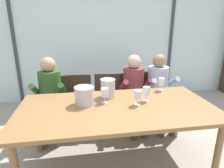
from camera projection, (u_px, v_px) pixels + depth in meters
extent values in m
plane|color=#9E9384|center=(106.00, 123.00, 3.31)|extent=(14.00, 14.00, 0.00)
cube|color=silver|center=(97.00, 40.00, 4.11)|extent=(7.36, 0.03, 2.60)
cube|color=#38383D|center=(14.00, 41.00, 3.83)|extent=(0.06, 0.06, 2.60)
cube|color=#38383D|center=(171.00, 39.00, 4.35)|extent=(0.06, 0.06, 2.60)
cube|color=#386633|center=(90.00, 49.00, 7.26)|extent=(13.36, 2.40, 1.42)
cube|color=olive|center=(117.00, 108.00, 2.14)|extent=(2.16, 1.07, 0.04)
cylinder|color=olive|center=(218.00, 153.00, 2.00)|extent=(0.07, 0.07, 0.72)
cylinder|color=olive|center=(37.00, 126.00, 2.52)|extent=(0.07, 0.07, 0.72)
cylinder|color=olive|center=(177.00, 115.00, 2.82)|extent=(0.07, 0.07, 0.72)
cube|color=#332319|center=(54.00, 107.00, 2.91)|extent=(0.46, 0.46, 0.03)
cube|color=#332319|center=(55.00, 89.00, 3.03)|extent=(0.42, 0.06, 0.42)
cylinder|color=#332319|center=(40.00, 127.00, 2.78)|extent=(0.04, 0.04, 0.42)
cylinder|color=#332319|center=(67.00, 126.00, 2.82)|extent=(0.04, 0.04, 0.42)
cylinder|color=#332319|center=(45.00, 115.00, 3.14)|extent=(0.04, 0.04, 0.42)
cylinder|color=#332319|center=(69.00, 114.00, 3.18)|extent=(0.04, 0.04, 0.42)
cube|color=#332319|center=(78.00, 105.00, 2.98)|extent=(0.48, 0.48, 0.03)
cube|color=#332319|center=(78.00, 87.00, 3.10)|extent=(0.42, 0.07, 0.42)
cylinder|color=#332319|center=(64.00, 125.00, 2.85)|extent=(0.04, 0.04, 0.42)
cylinder|color=#332319|center=(90.00, 124.00, 2.88)|extent=(0.04, 0.04, 0.42)
cylinder|color=#332319|center=(68.00, 113.00, 3.21)|extent=(0.04, 0.04, 0.42)
cylinder|color=#332319|center=(91.00, 112.00, 3.24)|extent=(0.04, 0.04, 0.42)
cube|color=#332319|center=(108.00, 104.00, 3.03)|extent=(0.50, 0.50, 0.03)
cube|color=#332319|center=(108.00, 86.00, 3.15)|extent=(0.42, 0.10, 0.42)
cylinder|color=#332319|center=(95.00, 122.00, 2.92)|extent=(0.04, 0.04, 0.42)
cylinder|color=#332319|center=(120.00, 122.00, 2.92)|extent=(0.04, 0.04, 0.42)
cylinder|color=#332319|center=(97.00, 111.00, 3.28)|extent=(0.04, 0.04, 0.42)
cylinder|color=#332319|center=(119.00, 111.00, 3.28)|extent=(0.04, 0.04, 0.42)
cube|color=#332319|center=(131.00, 103.00, 3.07)|extent=(0.46, 0.46, 0.03)
cube|color=#332319|center=(129.00, 85.00, 3.20)|extent=(0.42, 0.06, 0.42)
cylinder|color=#332319|center=(121.00, 122.00, 2.94)|extent=(0.04, 0.04, 0.42)
cylinder|color=#332319|center=(145.00, 120.00, 2.98)|extent=(0.04, 0.04, 0.42)
cylinder|color=#332319|center=(117.00, 111.00, 3.30)|extent=(0.04, 0.04, 0.42)
cylinder|color=#332319|center=(139.00, 110.00, 3.34)|extent=(0.04, 0.04, 0.42)
cube|color=#332319|center=(156.00, 100.00, 3.18)|extent=(0.50, 0.50, 0.03)
cube|color=#332319|center=(154.00, 83.00, 3.31)|extent=(0.42, 0.09, 0.42)
cylinder|color=#332319|center=(146.00, 118.00, 3.06)|extent=(0.04, 0.04, 0.42)
cylinder|color=#332319|center=(169.00, 117.00, 3.07)|extent=(0.04, 0.04, 0.42)
cylinder|color=#332319|center=(141.00, 108.00, 3.43)|extent=(0.04, 0.04, 0.42)
cylinder|color=#332319|center=(163.00, 107.00, 3.44)|extent=(0.04, 0.04, 0.42)
cylinder|color=#2D5123|center=(50.00, 88.00, 2.85)|extent=(0.33, 0.33, 0.52)
sphere|color=tan|center=(48.00, 65.00, 2.74)|extent=(0.21, 0.21, 0.21)
cube|color=#47423D|center=(43.00, 110.00, 2.73)|extent=(0.15, 0.41, 0.13)
cube|color=#47423D|center=(56.00, 110.00, 2.75)|extent=(0.15, 0.41, 0.13)
cylinder|color=#47423D|center=(42.00, 133.00, 2.61)|extent=(0.10, 0.10, 0.44)
cylinder|color=#47423D|center=(55.00, 132.00, 2.64)|extent=(0.10, 0.10, 0.44)
cylinder|color=#2D5123|center=(35.00, 90.00, 2.71)|extent=(0.09, 0.33, 0.26)
cylinder|color=#2D5123|center=(62.00, 89.00, 2.75)|extent=(0.09, 0.33, 0.26)
cylinder|color=brown|center=(133.00, 84.00, 3.05)|extent=(0.33, 0.33, 0.52)
sphere|color=#DBAD89|center=(134.00, 62.00, 2.94)|extent=(0.21, 0.21, 0.21)
cube|color=#47423D|center=(131.00, 105.00, 2.92)|extent=(0.14, 0.40, 0.13)
cube|color=#47423D|center=(142.00, 104.00, 2.96)|extent=(0.14, 0.40, 0.13)
cylinder|color=#47423D|center=(134.00, 125.00, 2.81)|extent=(0.10, 0.10, 0.44)
cylinder|color=#47423D|center=(146.00, 124.00, 2.84)|extent=(0.10, 0.10, 0.44)
cylinder|color=brown|center=(123.00, 85.00, 2.89)|extent=(0.09, 0.33, 0.26)
cylinder|color=brown|center=(148.00, 84.00, 2.96)|extent=(0.09, 0.33, 0.26)
cylinder|color=#9EB2D1|center=(158.00, 83.00, 3.11)|extent=(0.35, 0.35, 0.52)
sphere|color=#936B4C|center=(159.00, 61.00, 3.00)|extent=(0.21, 0.21, 0.21)
cube|color=#47423D|center=(157.00, 103.00, 2.98)|extent=(0.17, 0.41, 0.13)
cube|color=#47423D|center=(168.00, 102.00, 3.03)|extent=(0.17, 0.41, 0.13)
cylinder|color=#47423D|center=(162.00, 123.00, 2.87)|extent=(0.10, 0.10, 0.44)
cylinder|color=#47423D|center=(173.00, 122.00, 2.92)|extent=(0.10, 0.10, 0.44)
cylinder|color=#9EB2D1|center=(150.00, 84.00, 2.95)|extent=(0.11, 0.33, 0.26)
cylinder|color=#9EB2D1|center=(172.00, 82.00, 3.04)|extent=(0.11, 0.33, 0.26)
cylinder|color=#B7B7BC|center=(84.00, 96.00, 2.17)|extent=(0.21, 0.21, 0.20)
torus|color=silver|center=(84.00, 87.00, 2.14)|extent=(0.22, 0.22, 0.01)
cylinder|color=#B7B7BC|center=(108.00, 88.00, 2.38)|extent=(0.18, 0.18, 0.22)
torus|color=silver|center=(108.00, 80.00, 2.34)|extent=(0.19, 0.19, 0.01)
cylinder|color=silver|center=(137.00, 105.00, 2.18)|extent=(0.07, 0.07, 0.00)
cylinder|color=silver|center=(137.00, 101.00, 2.17)|extent=(0.01, 0.01, 0.07)
cylinder|color=silver|center=(138.00, 94.00, 2.14)|extent=(0.08, 0.08, 0.09)
cylinder|color=silver|center=(146.00, 101.00, 2.29)|extent=(0.07, 0.07, 0.00)
cylinder|color=silver|center=(146.00, 98.00, 2.27)|extent=(0.01, 0.01, 0.07)
cylinder|color=silver|center=(146.00, 91.00, 2.25)|extent=(0.08, 0.08, 0.09)
cylinder|color=maroon|center=(146.00, 93.00, 2.26)|extent=(0.07, 0.07, 0.04)
cylinder|color=silver|center=(161.00, 90.00, 2.64)|extent=(0.07, 0.07, 0.00)
cylinder|color=silver|center=(161.00, 87.00, 2.63)|extent=(0.01, 0.01, 0.07)
cylinder|color=silver|center=(161.00, 82.00, 2.60)|extent=(0.08, 0.08, 0.09)
cylinder|color=maroon|center=(161.00, 83.00, 2.61)|extent=(0.07, 0.07, 0.04)
cylinder|color=silver|center=(105.00, 102.00, 2.24)|extent=(0.07, 0.07, 0.00)
cylinder|color=silver|center=(105.00, 99.00, 2.23)|extent=(0.01, 0.01, 0.07)
cylinder|color=silver|center=(105.00, 92.00, 2.20)|extent=(0.08, 0.08, 0.09)
cylinder|color=#E0D184|center=(105.00, 94.00, 2.21)|extent=(0.07, 0.07, 0.04)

